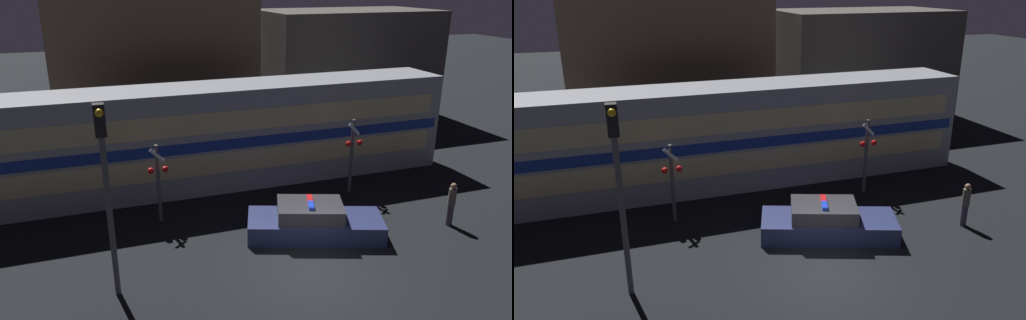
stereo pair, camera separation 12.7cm
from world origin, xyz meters
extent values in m
plane|color=black|center=(0.00, 0.00, 0.00)|extent=(120.00, 120.00, 0.00)
cube|color=#999EA5|center=(-1.22, 8.50, 2.28)|extent=(22.72, 2.81, 4.56)
cube|color=#193899|center=(-1.22, 7.09, 2.28)|extent=(22.26, 0.03, 0.46)
cube|color=beige|center=(-1.22, 7.09, 1.46)|extent=(21.58, 0.02, 0.91)
cube|color=beige|center=(-1.22, 7.09, 3.28)|extent=(21.58, 0.02, 0.91)
cube|color=navy|center=(1.21, 2.37, 0.37)|extent=(5.27, 3.49, 0.73)
cube|color=#333338|center=(1.02, 2.43, 1.00)|extent=(2.79, 2.40, 0.54)
cube|color=blue|center=(0.92, 2.16, 1.33)|extent=(0.39, 0.61, 0.12)
cube|color=red|center=(1.12, 2.71, 1.33)|extent=(0.39, 0.61, 0.12)
cylinder|color=#3F384C|center=(6.46, 1.41, 0.41)|extent=(0.25, 0.25, 0.82)
cylinder|color=#595147|center=(6.46, 1.41, 1.16)|extent=(0.29, 0.29, 0.68)
sphere|color=#8C664C|center=(6.46, 1.41, 1.62)|extent=(0.22, 0.22, 0.22)
cylinder|color=#4C4C51|center=(4.40, 5.47, 1.67)|extent=(0.14, 0.14, 3.33)
sphere|color=red|center=(4.13, 5.33, 2.33)|extent=(0.25, 0.25, 0.25)
sphere|color=red|center=(4.67, 5.33, 2.33)|extent=(0.25, 0.25, 0.25)
cube|color=white|center=(4.40, 5.38, 2.93)|extent=(0.58, 0.03, 0.58)
cylinder|color=#4C4C51|center=(-3.96, 5.42, 1.56)|extent=(0.14, 0.14, 3.12)
sphere|color=red|center=(-4.24, 5.28, 2.19)|extent=(0.25, 0.25, 0.25)
sphere|color=red|center=(-3.69, 5.28, 2.19)|extent=(0.25, 0.25, 0.25)
cube|color=white|center=(-3.96, 5.33, 2.75)|extent=(0.58, 0.03, 0.58)
cylinder|color=#4C4C51|center=(-5.96, 0.99, 2.48)|extent=(0.17, 0.17, 4.95)
cube|color=black|center=(-5.96, 0.99, 5.40)|extent=(0.30, 0.30, 0.90)
sphere|color=gold|center=(-5.96, 0.80, 5.65)|extent=(0.23, 0.23, 0.23)
cube|color=brown|center=(-2.28, 16.34, 5.00)|extent=(11.11, 4.71, 10.00)
cube|color=#47423D|center=(10.60, 17.59, 3.54)|extent=(11.31, 6.43, 7.09)
camera|label=1|loc=(-6.28, -12.42, 8.89)|focal=35.00mm
camera|label=2|loc=(-6.16, -12.46, 8.89)|focal=35.00mm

